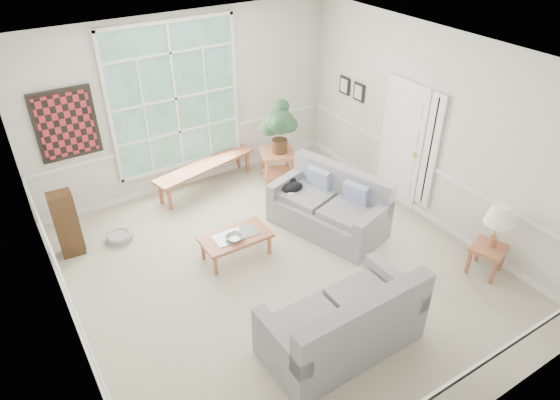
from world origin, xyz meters
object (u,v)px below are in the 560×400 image
object	(u,v)px
end_table	(277,166)
loveseat_right	(328,203)
coffee_table	(236,246)
loveseat_front	(342,314)
side_table	(486,259)

from	to	relation	value
end_table	loveseat_right	bearing A→B (deg)	-95.01
coffee_table	end_table	bearing A→B (deg)	42.88
loveseat_right	loveseat_front	xyz separation A→B (m)	(-1.29, -1.97, 0.02)
loveseat_right	end_table	xyz separation A→B (m)	(0.15, 1.72, -0.19)
loveseat_right	side_table	world-z (taller)	loveseat_right
end_table	loveseat_front	bearing A→B (deg)	-111.31
loveseat_right	loveseat_front	distance (m)	2.35
coffee_table	side_table	bearing A→B (deg)	-37.83
loveseat_front	end_table	distance (m)	3.96
loveseat_right	loveseat_front	world-z (taller)	loveseat_front
loveseat_right	coffee_table	distance (m)	1.58
loveseat_right	end_table	world-z (taller)	loveseat_right
loveseat_front	coffee_table	bearing A→B (deg)	95.60
loveseat_front	loveseat_right	bearing A→B (deg)	55.61
loveseat_right	side_table	size ratio (longest dim) A/B	4.02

